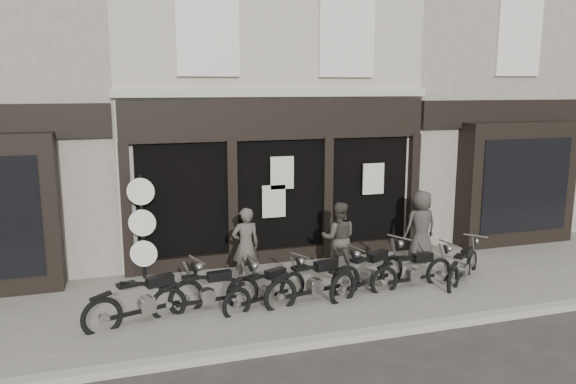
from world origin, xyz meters
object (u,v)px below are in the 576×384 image
object	(u,v)px
motorcycle_5	(413,274)
man_left	(246,245)
motorcycle_2	(267,292)
motorcycle_6	(463,269)
man_right	(421,226)
motorcycle_3	(315,285)
motorcycle_4	(369,276)
motorcycle_1	(208,295)
motorcycle_0	(147,303)
advert_sign_post	(143,231)
man_centre	(339,238)

from	to	relation	value
motorcycle_5	man_left	xyz separation A→B (m)	(-3.24, 1.27, 0.54)
motorcycle_5	motorcycle_2	bearing A→B (deg)	173.82
motorcycle_6	man_right	distance (m)	1.61
motorcycle_3	motorcycle_6	bearing A→B (deg)	-11.25
motorcycle_2	motorcycle_5	bearing A→B (deg)	-22.56
motorcycle_4	motorcycle_1	bearing A→B (deg)	154.40
motorcycle_0	motorcycle_4	distance (m)	4.37
motorcycle_3	motorcycle_6	size ratio (longest dim) A/B	1.32
motorcycle_0	advert_sign_post	bearing A→B (deg)	70.89
motorcycle_5	advert_sign_post	size ratio (longest dim) A/B	0.84
man_left	motorcycle_2	bearing A→B (deg)	91.99
motorcycle_0	motorcycle_4	xyz separation A→B (m)	(4.36, 0.15, -0.00)
motorcycle_4	man_centre	distance (m)	1.31
motorcycle_3	motorcycle_6	distance (m)	3.39
motorcycle_2	motorcycle_5	distance (m)	3.15
motorcycle_0	motorcycle_2	xyz separation A→B (m)	(2.19, 0.05, -0.06)
motorcycle_5	man_centre	xyz separation A→B (m)	(-1.16, 1.25, 0.54)
motorcycle_2	man_right	world-z (taller)	man_right
motorcycle_2	motorcycle_4	world-z (taller)	motorcycle_4
man_right	man_centre	bearing A→B (deg)	0.47
motorcycle_6	man_right	size ratio (longest dim) A/B	0.96
motorcycle_6	motorcycle_3	bearing A→B (deg)	143.01
motorcycle_5	man_centre	size ratio (longest dim) A/B	1.26
motorcycle_2	motorcycle_4	distance (m)	2.17
advert_sign_post	motorcycle_1	bearing A→B (deg)	-50.39
motorcycle_4	advert_sign_post	world-z (taller)	advert_sign_post
motorcycle_5	man_left	distance (m)	3.52
motorcycle_1	motorcycle_5	bearing A→B (deg)	-7.44
man_centre	man_right	world-z (taller)	man_right
man_centre	motorcycle_2	bearing A→B (deg)	52.97
motorcycle_4	motorcycle_5	world-z (taller)	motorcycle_4
motorcycle_0	motorcycle_6	distance (m)	6.54
man_left	man_right	xyz separation A→B (m)	(4.26, 0.22, 0.04)
motorcycle_1	advert_sign_post	size ratio (longest dim) A/B	0.87
motorcycle_5	motorcycle_6	xyz separation A→B (m)	(1.20, 0.00, -0.01)
motorcycle_5	advert_sign_post	bearing A→B (deg)	150.26
advert_sign_post	motorcycle_2	bearing A→B (deg)	-32.78
man_centre	advert_sign_post	xyz separation A→B (m)	(-4.11, 0.95, 0.24)
motorcycle_0	man_left	xyz separation A→B (m)	(2.11, 1.38, 0.50)
motorcycle_4	motorcycle_5	xyz separation A→B (m)	(0.98, -0.04, -0.04)
motorcycle_4	man_left	bearing A→B (deg)	126.29
motorcycle_0	advert_sign_post	xyz separation A→B (m)	(0.08, 2.30, 0.73)
motorcycle_3	man_centre	world-z (taller)	man_centre
motorcycle_0	motorcycle_1	xyz separation A→B (m)	(1.10, 0.18, -0.04)
motorcycle_5	motorcycle_6	bearing A→B (deg)	-6.94
motorcycle_1	motorcycle_4	size ratio (longest dim) A/B	0.99
advert_sign_post	motorcycle_4	bearing A→B (deg)	-12.70
motorcycle_4	man_centre	size ratio (longest dim) A/B	1.31
motorcycle_4	man_left	xyz separation A→B (m)	(-2.26, 1.23, 0.50)
motorcycle_3	motorcycle_4	distance (m)	1.22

